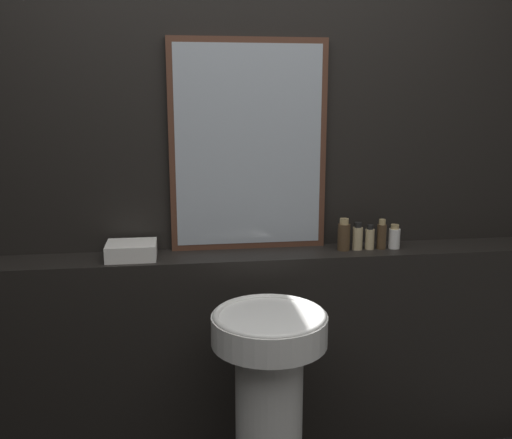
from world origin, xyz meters
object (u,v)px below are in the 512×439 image
object	(u,v)px
mirror	(249,146)
hand_soap_bottle	(394,237)
pedestal_sink	(269,397)
towel_stack	(132,250)
lotion_bottle	(370,238)
conditioner_bottle	(358,237)
shampoo_bottle	(344,236)
body_wash_bottle	(382,235)

from	to	relation	value
mirror	hand_soap_bottle	distance (m)	0.75
pedestal_sink	towel_stack	bearing A→B (deg)	137.96
lotion_bottle	conditioner_bottle	bearing A→B (deg)	180.00
mirror	shampoo_bottle	size ratio (longest dim) A/B	6.37
pedestal_sink	body_wash_bottle	xyz separation A→B (m)	(0.57, 0.45, 0.47)
towel_stack	lotion_bottle	bearing A→B (deg)	0.00
mirror	body_wash_bottle	bearing A→B (deg)	-9.45
mirror	shampoo_bottle	distance (m)	0.56
shampoo_bottle	hand_soap_bottle	world-z (taller)	shampoo_bottle
hand_soap_bottle	conditioner_bottle	bearing A→B (deg)	180.00
shampoo_bottle	lotion_bottle	xyz separation A→B (m)	(0.12, -0.00, -0.01)
mirror	towel_stack	size ratio (longest dim) A/B	4.40
towel_stack	conditioner_bottle	size ratio (longest dim) A/B	1.67
pedestal_sink	hand_soap_bottle	xyz separation A→B (m)	(0.62, 0.45, 0.46)
pedestal_sink	lotion_bottle	bearing A→B (deg)	41.19
mirror	body_wash_bottle	distance (m)	0.69
conditioner_bottle	body_wash_bottle	xyz separation A→B (m)	(0.11, 0.00, 0.00)
lotion_bottle	hand_soap_bottle	distance (m)	0.11
body_wash_bottle	hand_soap_bottle	distance (m)	0.06
conditioner_bottle	mirror	bearing A→B (deg)	168.39
lotion_bottle	shampoo_bottle	bearing A→B (deg)	180.00
towel_stack	body_wash_bottle	world-z (taller)	body_wash_bottle
mirror	conditioner_bottle	distance (m)	0.61
shampoo_bottle	towel_stack	bearing A→B (deg)	-180.00
lotion_bottle	hand_soap_bottle	size ratio (longest dim) A/B	1.02
conditioner_bottle	hand_soap_bottle	distance (m)	0.17
mirror	lotion_bottle	world-z (taller)	mirror
hand_soap_bottle	lotion_bottle	bearing A→B (deg)	180.00
pedestal_sink	hand_soap_bottle	size ratio (longest dim) A/B	7.73
conditioner_bottle	lotion_bottle	world-z (taller)	conditioner_bottle
conditioner_bottle	shampoo_bottle	bearing A→B (deg)	180.00
pedestal_sink	mirror	bearing A→B (deg)	90.24
mirror	hand_soap_bottle	world-z (taller)	mirror
pedestal_sink	conditioner_bottle	xyz separation A→B (m)	(0.46, 0.45, 0.47)
mirror	lotion_bottle	distance (m)	0.66
body_wash_bottle	hand_soap_bottle	size ratio (longest dim) A/B	1.24
conditioner_bottle	towel_stack	bearing A→B (deg)	180.00
body_wash_bottle	pedestal_sink	bearing A→B (deg)	-141.58
body_wash_bottle	towel_stack	bearing A→B (deg)	180.00
mirror	conditioner_bottle	bearing A→B (deg)	-11.61
body_wash_bottle	hand_soap_bottle	bearing A→B (deg)	0.00
hand_soap_bottle	body_wash_bottle	bearing A→B (deg)	180.00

